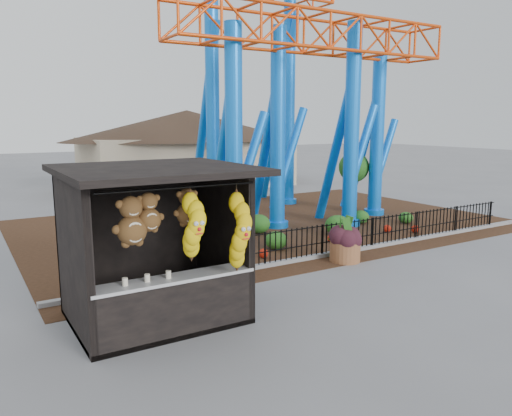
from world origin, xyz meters
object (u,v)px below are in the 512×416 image
prize_booth (159,248)px  terracotta_planter (345,251)px  roller_coaster (288,56)px  potted_plant (340,243)px

prize_booth → terracotta_planter: prize_booth is taller
prize_booth → terracotta_planter: size_ratio=4.01×
roller_coaster → prize_booth: bearing=-137.9°
prize_booth → roller_coaster: bearing=42.1°
terracotta_planter → potted_plant: bearing=71.5°
potted_plant → roller_coaster: bearing=92.0°
terracotta_planter → potted_plant: (0.12, 0.35, 0.16)m
prize_booth → potted_plant: prize_booth is taller
prize_booth → roller_coaster: 11.98m
roller_coaster → potted_plant: (-1.91, -5.53, -5.99)m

